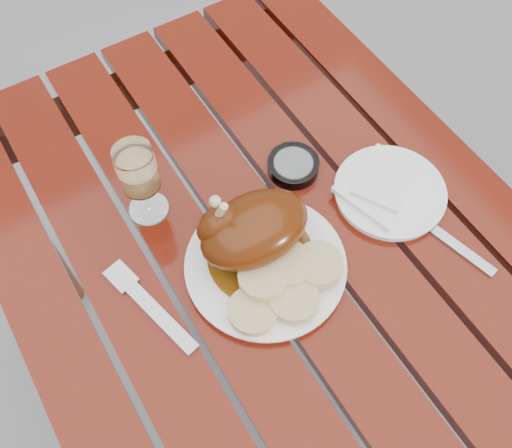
{
  "coord_description": "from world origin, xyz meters",
  "views": [
    {
      "loc": [
        -0.25,
        -0.3,
        1.55
      ],
      "look_at": [
        -0.01,
        0.08,
        0.78
      ],
      "focal_mm": 40.0,
      "sensor_mm": 36.0,
      "label": 1
    }
  ],
  "objects_px": {
    "table": "(281,347)",
    "dinner_plate": "(266,266)",
    "side_plate": "(390,192)",
    "wine_glass": "(141,183)",
    "ashtray": "(293,166)"
  },
  "relations": [
    {
      "from": "table",
      "to": "dinner_plate",
      "type": "bearing_deg",
      "value": 142.17
    },
    {
      "from": "wine_glass",
      "to": "dinner_plate",
      "type": "bearing_deg",
      "value": -61.3
    },
    {
      "from": "side_plate",
      "to": "wine_glass",
      "type": "bearing_deg",
      "value": 152.19
    },
    {
      "from": "table",
      "to": "ashtray",
      "type": "relative_size",
      "value": 13.66
    },
    {
      "from": "side_plate",
      "to": "ashtray",
      "type": "distance_m",
      "value": 0.17
    },
    {
      "from": "dinner_plate",
      "to": "table",
      "type": "bearing_deg",
      "value": -37.83
    },
    {
      "from": "table",
      "to": "wine_glass",
      "type": "bearing_deg",
      "value": 122.18
    },
    {
      "from": "ashtray",
      "to": "side_plate",
      "type": "bearing_deg",
      "value": -49.93
    },
    {
      "from": "dinner_plate",
      "to": "ashtray",
      "type": "height_order",
      "value": "ashtray"
    },
    {
      "from": "table",
      "to": "ashtray",
      "type": "xyz_separation_m",
      "value": [
        0.11,
        0.16,
        0.39
      ]
    },
    {
      "from": "dinner_plate",
      "to": "ashtray",
      "type": "bearing_deg",
      "value": 43.58
    },
    {
      "from": "wine_glass",
      "to": "ashtray",
      "type": "distance_m",
      "value": 0.26
    },
    {
      "from": "table",
      "to": "dinner_plate",
      "type": "height_order",
      "value": "dinner_plate"
    },
    {
      "from": "table",
      "to": "ashtray",
      "type": "bearing_deg",
      "value": 55.15
    },
    {
      "from": "table",
      "to": "side_plate",
      "type": "distance_m",
      "value": 0.44
    }
  ]
}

